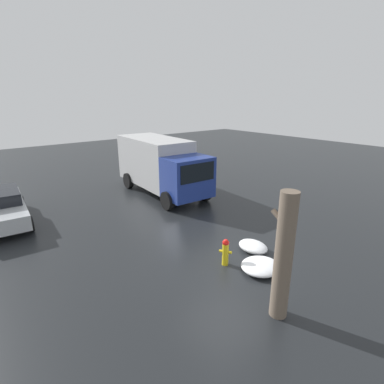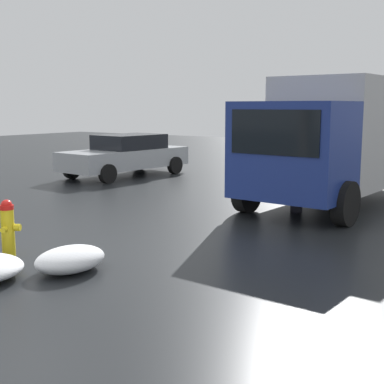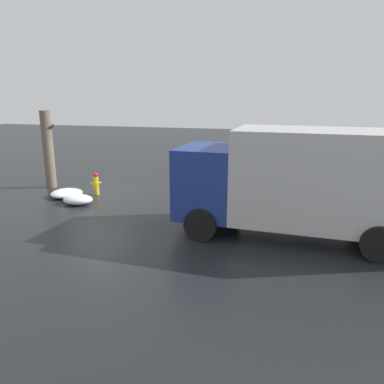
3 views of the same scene
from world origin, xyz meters
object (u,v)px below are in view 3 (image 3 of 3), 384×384
object	(u,v)px
delivery_truck	(301,180)
parked_car	(313,164)
fire_hydrant	(96,183)
tree_trunk	(48,149)
pedestrian	(236,195)

from	to	relation	value
delivery_truck	parked_car	xyz separation A→B (m)	(0.72, 7.69, -0.91)
fire_hydrant	delivery_truck	size ratio (longest dim) A/B	0.14
fire_hydrant	tree_trunk	distance (m)	2.82
tree_trunk	parked_car	bearing A→B (deg)	22.05
fire_hydrant	tree_trunk	bearing A→B (deg)	-136.77
tree_trunk	delivery_truck	distance (m)	10.72
fire_hydrant	pedestrian	distance (m)	6.34
delivery_truck	parked_car	world-z (taller)	delivery_truck
pedestrian	parked_car	distance (m)	7.76
delivery_truck	pedestrian	world-z (taller)	delivery_truck
fire_hydrant	tree_trunk	xyz separation A→B (m)	(-2.49, 0.63, 1.17)
delivery_truck	pedestrian	xyz separation A→B (m)	(-1.82, 0.36, -0.66)
fire_hydrant	delivery_truck	bearing A→B (deg)	38.62
pedestrian	delivery_truck	bearing A→B (deg)	-106.15
fire_hydrant	pedestrian	xyz separation A→B (m)	(5.89, -2.27, 0.52)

